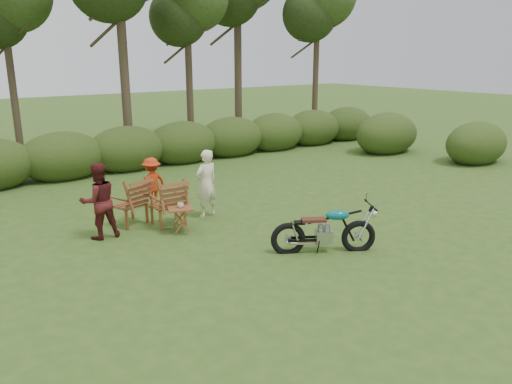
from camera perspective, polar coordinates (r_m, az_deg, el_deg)
ground at (r=9.21m, az=7.51°, el=-7.49°), size 80.00×80.00×0.00m
tree_line at (r=17.07m, az=-14.66°, el=15.80°), size 22.52×11.62×8.14m
motorcycle at (r=9.51m, az=7.65°, el=-6.74°), size 1.97×1.57×1.07m
lawn_chair_right at (r=11.01m, az=-9.93°, el=-3.71°), size 0.75×0.75×1.03m
lawn_chair_left at (r=11.24m, az=-14.17°, el=-3.55°), size 0.89×0.89×1.03m
side_table at (r=10.40m, az=-8.59°, el=-3.22°), size 0.64×0.59×0.54m
cup at (r=10.33m, az=-8.62°, el=-1.51°), size 0.13×0.13×0.10m
adult_a at (r=11.45m, az=-5.59°, el=-2.78°), size 0.61×0.44×1.54m
adult_b at (r=10.58m, az=-17.20°, el=-4.99°), size 0.76×0.60×1.54m
child at (r=12.34m, az=-11.66°, el=-1.67°), size 0.87×0.63×1.22m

